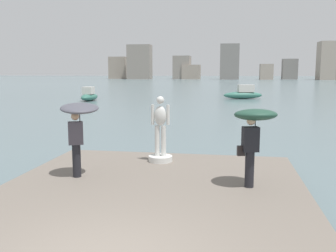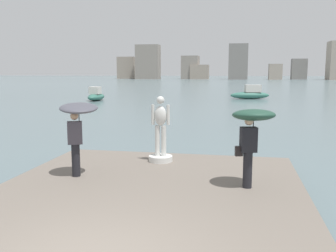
{
  "view_description": "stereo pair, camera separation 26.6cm",
  "coord_description": "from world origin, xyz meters",
  "px_view_note": "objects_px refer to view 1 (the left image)",
  "views": [
    {
      "loc": [
        1.84,
        -4.88,
        3.2
      ],
      "look_at": [
        0.0,
        6.18,
        1.55
      ],
      "focal_mm": 40.21,
      "sensor_mm": 36.0,
      "label": 1
    },
    {
      "loc": [
        2.1,
        -4.83,
        3.2
      ],
      "look_at": [
        0.0,
        6.18,
        1.55
      ],
      "focal_mm": 40.21,
      "sensor_mm": 36.0,
      "label": 2
    }
  ],
  "objects_px": {
    "onlooker_left": "(78,120)",
    "onlooker_right": "(254,125)",
    "boat_far": "(89,96)",
    "boat_rightward": "(244,94)",
    "statue_white_figure": "(160,138)"
  },
  "relations": [
    {
      "from": "onlooker_left",
      "to": "onlooker_right",
      "type": "xyz_separation_m",
      "value": [
        4.5,
        -0.16,
        0.01
      ]
    },
    {
      "from": "boat_far",
      "to": "boat_rightward",
      "type": "bearing_deg",
      "value": 18.71
    },
    {
      "from": "statue_white_figure",
      "to": "onlooker_left",
      "type": "distance_m",
      "value": 2.82
    },
    {
      "from": "statue_white_figure",
      "to": "boat_rightward",
      "type": "relative_size",
      "value": 0.44
    },
    {
      "from": "onlooker_right",
      "to": "boat_rightward",
      "type": "height_order",
      "value": "onlooker_right"
    },
    {
      "from": "onlooker_right",
      "to": "boat_far",
      "type": "distance_m",
      "value": 33.41
    },
    {
      "from": "onlooker_left",
      "to": "boat_far",
      "type": "distance_m",
      "value": 31.41
    },
    {
      "from": "statue_white_figure",
      "to": "onlooker_left",
      "type": "bearing_deg",
      "value": -132.11
    },
    {
      "from": "onlooker_left",
      "to": "boat_far",
      "type": "relative_size",
      "value": 0.58
    },
    {
      "from": "statue_white_figure",
      "to": "boat_far",
      "type": "bearing_deg",
      "value": 115.3
    },
    {
      "from": "boat_rightward",
      "to": "statue_white_figure",
      "type": "bearing_deg",
      "value": -96.23
    },
    {
      "from": "onlooker_left",
      "to": "boat_rightward",
      "type": "bearing_deg",
      "value": 81.19
    },
    {
      "from": "onlooker_left",
      "to": "onlooker_right",
      "type": "height_order",
      "value": "onlooker_left"
    },
    {
      "from": "statue_white_figure",
      "to": "boat_far",
      "type": "xyz_separation_m",
      "value": [
        -12.92,
        27.34,
        -0.61
      ]
    },
    {
      "from": "onlooker_right",
      "to": "boat_far",
      "type": "height_order",
      "value": "onlooker_right"
    }
  ]
}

